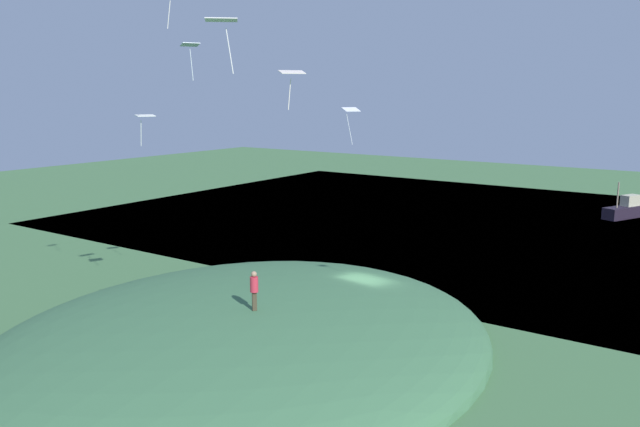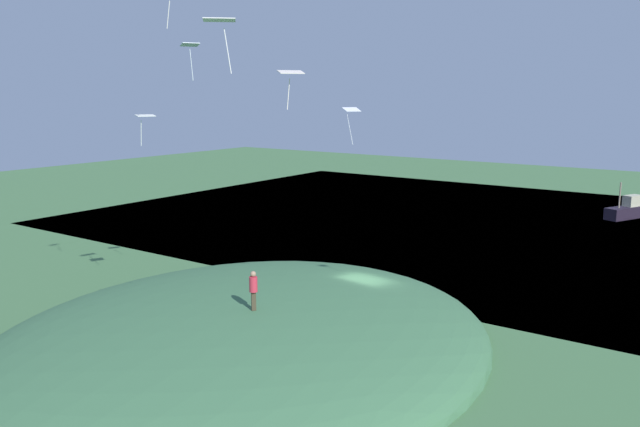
# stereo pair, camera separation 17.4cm
# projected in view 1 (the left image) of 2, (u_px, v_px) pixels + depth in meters

# --- Properties ---
(ground_plane) EXTENTS (160.00, 160.00, 0.00)m
(ground_plane) POSITION_uv_depth(u_px,v_px,m) (366.00, 313.00, 35.33)
(ground_plane) COLOR #406B3F
(lake_water) EXTENTS (50.41, 80.00, 0.40)m
(lake_water) POSITION_uv_depth(u_px,v_px,m) (524.00, 231.00, 57.55)
(lake_water) COLOR teal
(lake_water) RESTS_ON ground_plane
(grass_hill) EXTENTS (26.81, 22.65, 4.89)m
(grass_hill) POSITION_uv_depth(u_px,v_px,m) (245.00, 345.00, 30.91)
(grass_hill) COLOR #3A6743
(grass_hill) RESTS_ON ground_plane
(boat_on_lake) EXTENTS (5.20, 3.37, 3.58)m
(boat_on_lake) POSITION_uv_depth(u_px,v_px,m) (626.00, 210.00, 62.35)
(boat_on_lake) COLOR black
(boat_on_lake) RESTS_ON lake_water
(person_watching_kites) EXTENTS (0.51, 0.51, 1.80)m
(person_watching_kites) POSITION_uv_depth(u_px,v_px,m) (254.00, 286.00, 28.35)
(person_watching_kites) COLOR #3E3626
(person_watching_kites) RESTS_ON grass_hill
(kite_4) EXTENTS (1.19, 1.13, 1.55)m
(kite_4) POSITION_uv_depth(u_px,v_px,m) (292.00, 74.00, 25.29)
(kite_4) COLOR white
(kite_5) EXTENTS (1.23, 1.25, 1.73)m
(kite_5) POSITION_uv_depth(u_px,v_px,m) (222.00, 22.00, 20.59)
(kite_5) COLOR white
(kite_9) EXTENTS (1.21, 1.08, 2.26)m
(kite_9) POSITION_uv_depth(u_px,v_px,m) (351.00, 111.00, 39.19)
(kite_9) COLOR white
(kite_12) EXTENTS (1.06, 0.94, 1.82)m
(kite_12) POSITION_uv_depth(u_px,v_px,m) (190.00, 47.00, 31.52)
(kite_12) COLOR white
(kite_13) EXTENTS (1.11, 0.98, 1.59)m
(kite_13) POSITION_uv_depth(u_px,v_px,m) (145.00, 117.00, 32.50)
(kite_13) COLOR white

